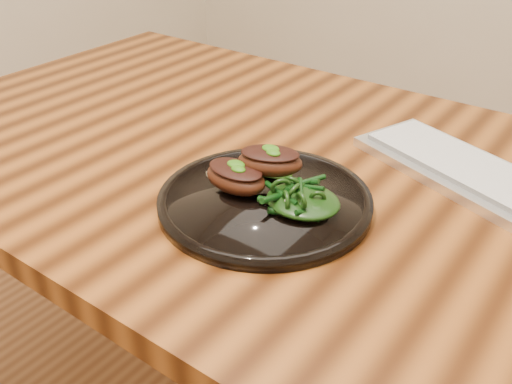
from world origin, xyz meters
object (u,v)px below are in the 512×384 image
(lamb_chop_front, at_px, (235,176))
(greens_heap, at_px, (303,197))
(desk, at_px, (331,222))
(keyboard, at_px, (499,187))
(plate, at_px, (265,200))

(lamb_chop_front, bearing_deg, greens_heap, 8.79)
(desk, height_order, keyboard, keyboard)
(desk, height_order, plate, plate)
(plate, relative_size, keyboard, 0.61)
(desk, bearing_deg, lamb_chop_front, -119.73)
(desk, height_order, greens_heap, greens_heap)
(plate, height_order, keyboard, keyboard)
(lamb_chop_front, height_order, greens_heap, lamb_chop_front)
(desk, xyz_separation_m, lamb_chop_front, (-0.08, -0.14, 0.12))
(desk, xyz_separation_m, greens_heap, (0.02, -0.12, 0.12))
(plate, bearing_deg, desk, 73.99)
(keyboard, bearing_deg, desk, -155.49)
(keyboard, bearing_deg, greens_heap, -130.95)
(plate, xyz_separation_m, lamb_chop_front, (-0.04, -0.01, 0.03))
(desk, xyz_separation_m, keyboard, (0.21, 0.10, 0.09))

